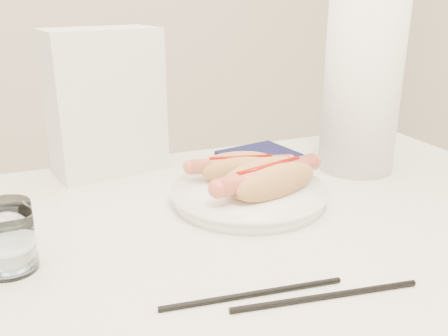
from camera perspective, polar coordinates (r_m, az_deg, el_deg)
name	(u,v)px	position (r m, az deg, el deg)	size (l,w,h in m)	color
table	(216,285)	(0.68, -0.95, -13.49)	(1.20, 0.80, 0.75)	silver
plate	(248,196)	(0.78, 2.86, -3.22)	(0.24, 0.24, 0.02)	white
hotdog_left	(241,168)	(0.81, 1.95, -0.02)	(0.17, 0.09, 0.05)	tan
hotdog_right	(268,179)	(0.75, 5.20, -1.32)	(0.19, 0.11, 0.05)	tan
water_glass	(8,238)	(0.64, -23.85, -7.42)	(0.06, 0.06, 0.09)	white
chopstick_near	(253,294)	(0.56, 3.40, -14.42)	(0.01, 0.01, 0.21)	black
chopstick_far	(326,296)	(0.56, 11.78, -14.39)	(0.01, 0.01, 0.22)	black
napkin_box	(105,102)	(0.91, -13.65, 7.45)	(0.19, 0.11, 0.26)	white
navy_napkin	(262,156)	(0.99, 4.46, 1.43)	(0.14, 0.14, 0.01)	#13133C
paper_towel_roll	(362,87)	(0.93, 15.74, 9.01)	(0.14, 0.14, 0.31)	white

